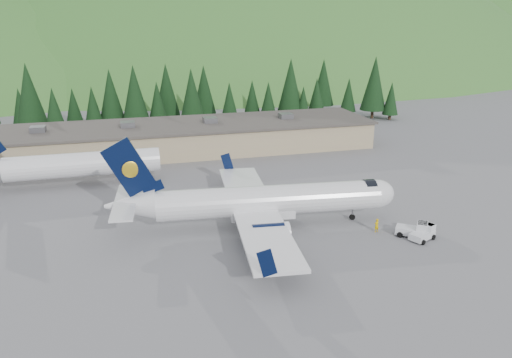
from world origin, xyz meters
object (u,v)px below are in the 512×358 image
object	(u,v)px
second_airliner	(63,165)
ramp_worker	(377,225)
baggage_tug_b	(414,230)
airliner	(261,202)
baggage_tug_a	(424,233)
terminal_building	(184,137)

from	to	relation	value
second_airliner	ramp_worker	size ratio (longest dim) A/B	16.65
second_airliner	baggage_tug_b	size ratio (longest dim) A/B	7.34
airliner	ramp_worker	distance (m)	13.78
ramp_worker	baggage_tug_a	bearing A→B (deg)	126.42
baggage_tug_b	second_airliner	bearing A→B (deg)	-178.61
airliner	ramp_worker	bearing A→B (deg)	-16.97
airliner	baggage_tug_b	bearing A→B (deg)	-19.24
second_airliner	airliner	bearing A→B (deg)	-42.47
airliner	second_airliner	xyz separation A→B (m)	(-23.91, 21.89, 0.25)
airliner	terminal_building	size ratio (longest dim) A/B	0.49
airliner	baggage_tug_a	world-z (taller)	airliner
second_airliner	baggage_tug_b	world-z (taller)	second_airliner
baggage_tug_b	terminal_building	xyz separation A→B (m)	(-20.03, 45.55, 1.81)
terminal_building	ramp_worker	xyz separation A→B (m)	(16.49, -43.26, -1.80)
terminal_building	ramp_worker	distance (m)	46.33
terminal_building	ramp_worker	bearing A→B (deg)	-69.14
airliner	second_airliner	world-z (taller)	airliner
baggage_tug_a	terminal_building	distance (m)	50.88
baggage_tug_a	terminal_building	xyz separation A→B (m)	(-20.65, 46.46, 1.87)
baggage_tug_b	baggage_tug_a	bearing A→B (deg)	-17.70
second_airliner	baggage_tug_a	xyz separation A→B (m)	(40.57, -30.46, -2.57)
second_airliner	terminal_building	distance (m)	25.55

